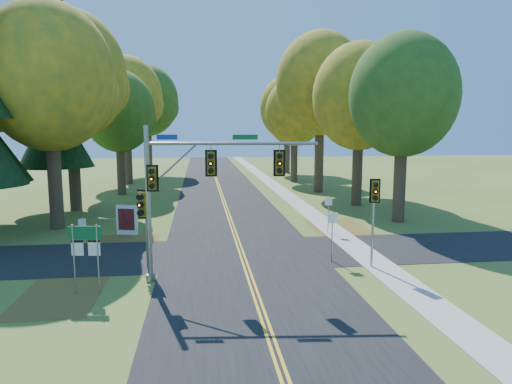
{
  "coord_description": "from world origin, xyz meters",
  "views": [
    {
      "loc": [
        -2.08,
        -20.79,
        6.41
      ],
      "look_at": [
        0.74,
        1.87,
        3.2
      ],
      "focal_mm": 32.0,
      "sensor_mm": 36.0,
      "label": 1
    }
  ],
  "objects": [
    {
      "name": "reg_sign_e_north",
      "position": [
        5.67,
        5.74,
        1.58
      ],
      "size": [
        0.44,
        0.09,
        2.31
      ],
      "rotation": [
        0.0,
        0.0,
        -0.14
      ],
      "color": "gray",
      "rests_on": "ground"
    },
    {
      "name": "tree_e_a",
      "position": [
        11.57,
        8.77,
        8.53
      ],
      "size": [
        7.2,
        7.2,
        12.73
      ],
      "color": "#38281C",
      "rests_on": "ground"
    },
    {
      "name": "tree_w_c",
      "position": [
        -9.54,
        24.47,
        7.94
      ],
      "size": [
        6.8,
        6.8,
        11.91
      ],
      "color": "#38281C",
      "rests_on": "ground"
    },
    {
      "name": "centerline_right",
      "position": [
        0.1,
        0.0,
        0.03
      ],
      "size": [
        0.1,
        160.0,
        0.01
      ],
      "primitive_type": "cube",
      "color": "gold",
      "rests_on": "road_main"
    },
    {
      "name": "tree_w_a",
      "position": [
        -11.13,
        9.38,
        9.49
      ],
      "size": [
        8.0,
        8.0,
        14.15
      ],
      "color": "#38281C",
      "rests_on": "ground"
    },
    {
      "name": "info_kiosk",
      "position": [
        -6.48,
        6.99,
        0.9
      ],
      "size": [
        1.31,
        0.52,
        1.81
      ],
      "rotation": [
        0.0,
        0.0,
        -0.27
      ],
      "color": "silver",
      "rests_on": "ground"
    },
    {
      "name": "route_sign_cluster",
      "position": [
        -6.46,
        -3.13,
        1.95
      ],
      "size": [
        1.29,
        0.22,
        2.77
      ],
      "rotation": [
        0.0,
        0.0,
        -0.13
      ],
      "color": "gray",
      "rests_on": "ground"
    },
    {
      "name": "traffic_mast",
      "position": [
        -2.44,
        -2.03,
        4.2
      ],
      "size": [
        7.17,
        1.02,
        6.53
      ],
      "rotation": [
        0.0,
        0.0,
        -0.1
      ],
      "color": "gray",
      "rests_on": "ground"
    },
    {
      "name": "leaf_patch_w_near",
      "position": [
        -6.5,
        4.0,
        0.01
      ],
      "size": [
        4.0,
        6.0,
        0.0
      ],
      "primitive_type": "cube",
      "color": "brown",
      "rests_on": "ground"
    },
    {
      "name": "tree_e_c",
      "position": [
        9.88,
        23.69,
        10.66
      ],
      "size": [
        8.8,
        8.8,
        15.79
      ],
      "color": "#38281C",
      "rests_on": "ground"
    },
    {
      "name": "tree_w_d",
      "position": [
        -10.13,
        33.18,
        9.78
      ],
      "size": [
        8.2,
        8.2,
        14.56
      ],
      "color": "#38281C",
      "rests_on": "ground"
    },
    {
      "name": "leaf_patch_w_far",
      "position": [
        -7.5,
        -3.0,
        0.01
      ],
      "size": [
        3.0,
        5.0,
        0.0
      ],
      "primitive_type": "cube",
      "color": "brown",
      "rests_on": "ground"
    },
    {
      "name": "ped_signal_pole",
      "position": [
        -4.6,
        -0.21,
        2.75
      ],
      "size": [
        0.55,
        0.67,
        3.7
      ],
      "rotation": [
        0.0,
        0.0,
        -0.42
      ],
      "color": "#95969D",
      "rests_on": "ground"
    },
    {
      "name": "sidewalk_east",
      "position": [
        6.2,
        0.0,
        0.03
      ],
      "size": [
        1.6,
        160.0,
        0.06
      ],
      "primitive_type": "cube",
      "color": "#9E998E",
      "rests_on": "ground"
    },
    {
      "name": "leaf_patch_e",
      "position": [
        6.8,
        6.0,
        0.01
      ],
      "size": [
        3.5,
        8.0,
        0.0
      ],
      "primitive_type": "cube",
      "color": "brown",
      "rests_on": "ground"
    },
    {
      "name": "reg_sign_w",
      "position": [
        -8.0,
        2.62,
        1.34
      ],
      "size": [
        0.37,
        0.12,
        1.95
      ],
      "rotation": [
        0.0,
        0.0,
        0.27
      ],
      "color": "gray",
      "rests_on": "ground"
    },
    {
      "name": "road_main",
      "position": [
        0.0,
        0.0,
        0.01
      ],
      "size": [
        8.0,
        160.0,
        0.02
      ],
      "primitive_type": "cube",
      "color": "black",
      "rests_on": "ground"
    },
    {
      "name": "tree_e_d",
      "position": [
        9.26,
        32.87,
        8.24
      ],
      "size": [
        7.0,
        7.0,
        12.32
      ],
      "color": "#38281C",
      "rests_on": "ground"
    },
    {
      "name": "reg_sign_e_south",
      "position": [
        4.2,
        -0.01,
        1.7
      ],
      "size": [
        0.48,
        0.07,
        2.49
      ],
      "rotation": [
        0.0,
        0.0,
        -0.0
      ],
      "color": "gray",
      "rests_on": "ground"
    },
    {
      "name": "road_cross",
      "position": [
        0.0,
        2.0,
        0.01
      ],
      "size": [
        60.0,
        6.0,
        0.02
      ],
      "primitive_type": "cube",
      "color": "black",
      "rests_on": "ground"
    },
    {
      "name": "centerline_left",
      "position": [
        -0.1,
        0.0,
        0.03
      ],
      "size": [
        0.1,
        160.0,
        0.01
      ],
      "primitive_type": "cube",
      "color": "gold",
      "rests_on": "road_main"
    },
    {
      "name": "tree_w_e",
      "position": [
        -8.92,
        44.09,
        10.07
      ],
      "size": [
        8.4,
        8.4,
        14.97
      ],
      "color": "#38281C",
      "rests_on": "ground"
    },
    {
      "name": "tree_e_b",
      "position": [
        10.97,
        15.58,
        8.9
      ],
      "size": [
        7.6,
        7.6,
        13.33
      ],
      "color": "#38281C",
      "rests_on": "ground"
    },
    {
      "name": "ground",
      "position": [
        0.0,
        0.0,
        0.0
      ],
      "size": [
        160.0,
        160.0,
        0.0
      ],
      "primitive_type": "plane",
      "color": "#466021",
      "rests_on": "ground"
    },
    {
      "name": "pine_c",
      "position": [
        -13.0,
        16.0,
        9.69
      ],
      "size": [
        5.6,
        5.6,
        20.56
      ],
      "color": "#38281C",
      "rests_on": "ground"
    },
    {
      "name": "tree_e_e",
      "position": [
        10.47,
        43.58,
        9.19
      ],
      "size": [
        7.8,
        7.8,
        13.74
      ],
      "color": "#38281C",
      "rests_on": "ground"
    },
    {
      "name": "tree_w_b",
      "position": [
        -11.72,
        16.29,
        10.37
      ],
      "size": [
        8.6,
        8.6,
        15.38
      ],
      "color": "#38281C",
      "rests_on": "ground"
    },
    {
      "name": "east_signal_pole",
      "position": [
        5.72,
        -1.35,
        3.16
      ],
      "size": [
        0.48,
        0.56,
        4.16
      ],
      "rotation": [
        0.0,
        0.0,
        -0.21
      ],
      "color": "gray",
      "rests_on": "ground"
    }
  ]
}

